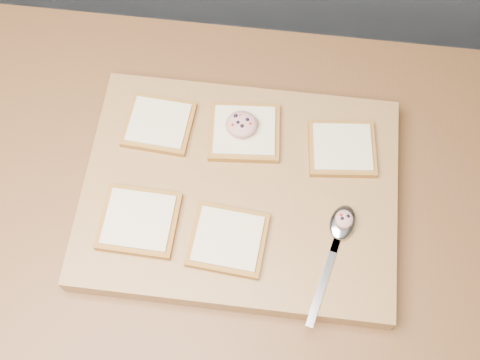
{
  "coord_description": "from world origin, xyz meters",
  "views": [
    {
      "loc": [
        -0.04,
        -0.35,
        1.83
      ],
      "look_at": [
        -0.09,
        0.04,
        0.97
      ],
      "focal_mm": 45.0,
      "sensor_mm": 36.0,
      "label": 1
    }
  ],
  "objects_px": {
    "spoon": "(340,231)",
    "cutting_board": "(240,192)",
    "bread_far_center": "(244,132)",
    "tuna_salad_dollop": "(242,124)"
  },
  "relations": [
    {
      "from": "spoon",
      "to": "cutting_board",
      "type": "bearing_deg",
      "value": 160.38
    },
    {
      "from": "cutting_board",
      "to": "bread_far_center",
      "type": "relative_size",
      "value": 4.04
    },
    {
      "from": "cutting_board",
      "to": "tuna_salad_dollop",
      "type": "distance_m",
      "value": 0.11
    },
    {
      "from": "tuna_salad_dollop",
      "to": "spoon",
      "type": "height_order",
      "value": "tuna_salad_dollop"
    },
    {
      "from": "cutting_board",
      "to": "spoon",
      "type": "height_order",
      "value": "spoon"
    },
    {
      "from": "cutting_board",
      "to": "tuna_salad_dollop",
      "type": "height_order",
      "value": "tuna_salad_dollop"
    },
    {
      "from": "cutting_board",
      "to": "bread_far_center",
      "type": "xyz_separation_m",
      "value": [
        -0.0,
        0.1,
        0.03
      ]
    },
    {
      "from": "bread_far_center",
      "to": "spoon",
      "type": "distance_m",
      "value": 0.23
    },
    {
      "from": "cutting_board",
      "to": "bread_far_center",
      "type": "distance_m",
      "value": 0.1
    },
    {
      "from": "cutting_board",
      "to": "bread_far_center",
      "type": "bearing_deg",
      "value": 92.53
    }
  ]
}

